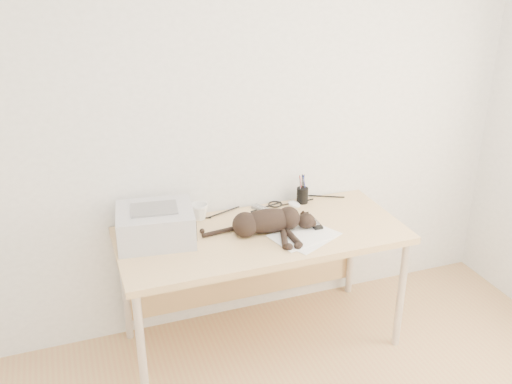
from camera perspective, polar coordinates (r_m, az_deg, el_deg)
name	(u,v)px	position (r m, az deg, el deg)	size (l,w,h in m)	color
wall_back	(241,118)	(3.29, -1.52, 7.41)	(3.50, 3.50, 0.00)	white
desk	(257,246)	(3.32, 0.09, -5.44)	(1.60, 0.70, 0.74)	tan
printer	(155,224)	(3.11, -10.02, -3.22)	(0.44, 0.39, 0.19)	silver
papers	(305,236)	(3.14, 4.92, -4.45)	(0.41, 0.35, 0.01)	white
cat	(265,223)	(3.15, 0.95, -3.09)	(0.63, 0.33, 0.15)	black
mug	(200,212)	(3.33, -5.67, -1.96)	(0.10, 0.10, 0.10)	white
pen_cup	(302,195)	(3.53, 4.66, -0.31)	(0.07, 0.07, 0.18)	black
remote_grey	(264,210)	(3.42, 0.85, -1.80)	(0.05, 0.17, 0.02)	slate
remote_black	(313,222)	(3.29, 5.68, -3.02)	(0.05, 0.18, 0.02)	black
mouse	(294,203)	(3.51, 3.84, -1.06)	(0.06, 0.10, 0.03)	white
cable_tangle	(244,209)	(3.44, -1.16, -1.70)	(1.36, 0.09, 0.01)	black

